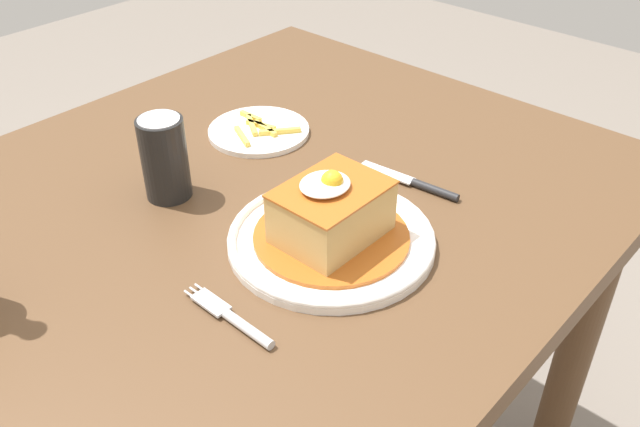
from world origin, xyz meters
The scene contains 7 objects.
dining_table centered at (0.00, 0.00, 0.65)m, with size 1.12×0.90×0.77m.
main_plate centered at (0.01, -0.16, 0.78)m, with size 0.27×0.27×0.02m.
sandwich_meal centered at (0.01, -0.16, 0.82)m, with size 0.21×0.21×0.10m.
fork centered at (-0.18, -0.17, 0.78)m, with size 0.02×0.14×0.01m.
knife centered at (0.20, -0.17, 0.78)m, with size 0.03×0.17×0.01m.
soda_can centered at (-0.06, 0.10, 0.84)m, with size 0.07×0.07×0.12m.
side_plate_fries centered at (0.15, 0.14, 0.78)m, with size 0.17×0.17×0.02m.
Camera 1 is at (-0.53, -0.62, 1.33)m, focal length 38.21 mm.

